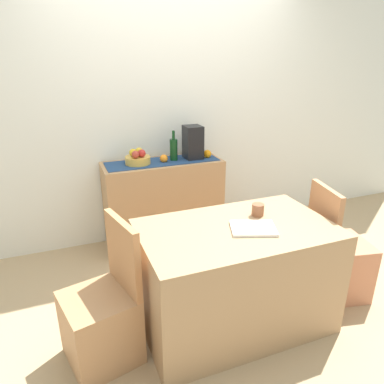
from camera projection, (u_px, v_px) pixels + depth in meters
The scene contains 18 objects.
ground_plane at pixel (218, 290), 2.87m from camera, with size 6.40×6.40×0.02m, color tan.
room_wall_rear at pixel (170, 103), 3.41m from camera, with size 6.40×0.06×2.70m, color silver.
sideboard_console at pixel (164, 203), 3.46m from camera, with size 1.12×0.42×0.85m, color tan.
table_runner at pixel (162, 161), 3.30m from camera, with size 1.05×0.32×0.01m, color navy.
fruit_bowl at pixel (138, 160), 3.21m from camera, with size 0.23×0.23×0.07m, color gold.
apple_left at pixel (142, 153), 3.17m from camera, with size 0.07×0.07×0.07m, color red.
apple_right at pixel (133, 153), 3.19m from camera, with size 0.07×0.07×0.07m, color gold.
apple_upper at pixel (139, 151), 3.23m from camera, with size 0.07×0.07×0.07m, color gold.
apple_center at pixel (135, 155), 3.13m from camera, with size 0.07×0.07×0.07m, color #AF3A2C.
wine_bottle at pixel (174, 149), 3.30m from camera, with size 0.07×0.07×0.28m.
coffee_maker at pixel (193, 142), 3.35m from camera, with size 0.16×0.18×0.32m, color black.
orange_loose_near_bowl at pixel (164, 159), 3.27m from camera, with size 0.07×0.07×0.07m, color orange.
orange_loose_end at pixel (207, 154), 3.42m from camera, with size 0.08×0.08×0.08m, color orange.
dining_table at pixel (235, 276), 2.40m from camera, with size 1.26×0.76×0.74m, color tan.
open_book at pixel (253, 228), 2.23m from camera, with size 0.28×0.21×0.02m, color white.
coffee_cup at pixel (258, 210), 2.42m from camera, with size 0.08×0.08×0.08m, color brown.
chair_near_window at pixel (103, 321), 2.14m from camera, with size 0.48×0.48×0.90m.
chair_by_corner at pixel (336, 263), 2.74m from camera, with size 0.47×0.47×0.90m.
Camera 1 is at (-1.07, -2.15, 1.76)m, focal length 32.96 mm.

